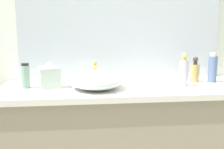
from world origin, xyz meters
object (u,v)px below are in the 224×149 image
Objects in this scene: perfume_bottle at (213,68)px; soap_dispenser at (195,72)px; spray_can at (26,76)px; sink_basin at (96,80)px; folded_hand_towel at (155,82)px; lotion_bottle at (184,72)px; tissue_box at (50,76)px.

soap_dispenser is at bearing 173.44° from perfume_bottle.
perfume_bottle reaches higher than spray_can.
sink_basin is 1.92× the size of soap_dispenser.
soap_dispenser is at bearing 7.46° from folded_hand_towel.
perfume_bottle reaches higher than sink_basin.
lotion_bottle is 1.00m from spray_can.
spray_can is at bearing 171.33° from sink_basin.
soap_dispenser is 0.73× the size of folded_hand_towel.
spray_can is (-1.24, -0.05, -0.02)m from perfume_bottle.
lotion_bottle reaches higher than spray_can.
soap_dispenser is at bearing 3.31° from spray_can.
soap_dispenser reaches higher than sink_basin.
sink_basin is 0.56m from lotion_bottle.
perfume_bottle is at bearing -6.56° from soap_dispenser.
spray_can is at bearing 177.25° from lotion_bottle.
soap_dispenser is 1.12m from spray_can.
sink_basin reaches higher than folded_hand_towel.
soap_dispenser is 1.12× the size of spray_can.
soap_dispenser is 1.03× the size of tissue_box.
spray_can is at bearing -177.65° from perfume_bottle.
sink_basin is 0.82m from perfume_bottle.
soap_dispenser is 0.17m from lotion_bottle.
lotion_bottle is (-0.12, -0.11, 0.02)m from soap_dispenser.
spray_can reaches higher than folded_hand_towel.
sink_basin is 0.70m from soap_dispenser.
tissue_box is at bearing -176.97° from folded_hand_towel.
soap_dispenser is 0.98m from tissue_box.
perfume_bottle is at bearing 22.20° from lotion_bottle.
tissue_box reaches higher than sink_basin.
sink_basin is at bearing -11.18° from tissue_box.
spray_can is 0.83m from folded_hand_towel.
lotion_bottle is at bearing -157.80° from perfume_bottle.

